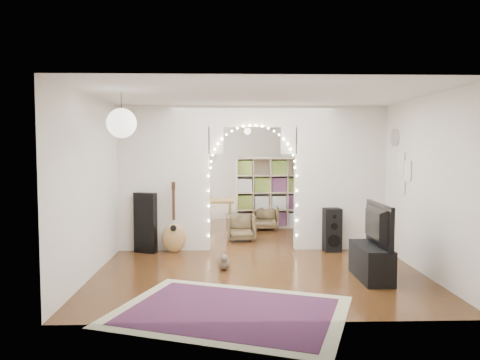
{
  "coord_description": "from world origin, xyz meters",
  "views": [
    {
      "loc": [
        -0.5,
        -8.75,
        1.93
      ],
      "look_at": [
        -0.22,
        0.3,
        1.29
      ],
      "focal_mm": 35.0,
      "sensor_mm": 36.0,
      "label": 1
    }
  ],
  "objects_px": {
    "floor_speaker": "(332,230)",
    "dining_chair_right": "(241,228)",
    "dining_table": "(207,203)",
    "dining_chair_left": "(265,217)",
    "media_console": "(371,262)",
    "bookcase": "(270,192)",
    "acoustic_guitar": "(174,226)"
  },
  "relations": [
    {
      "from": "dining_chair_left",
      "to": "bookcase",
      "type": "bearing_deg",
      "value": 69.93
    },
    {
      "from": "floor_speaker",
      "to": "acoustic_guitar",
      "type": "bearing_deg",
      "value": 176.94
    },
    {
      "from": "dining_table",
      "to": "media_console",
      "type": "bearing_deg",
      "value": -55.91
    },
    {
      "from": "bookcase",
      "to": "dining_table",
      "type": "relative_size",
      "value": 1.4
    },
    {
      "from": "floor_speaker",
      "to": "media_console",
      "type": "distance_m",
      "value": 1.85
    },
    {
      "from": "acoustic_guitar",
      "to": "floor_speaker",
      "type": "bearing_deg",
      "value": -1.78
    },
    {
      "from": "floor_speaker",
      "to": "dining_table",
      "type": "xyz_separation_m",
      "value": [
        -2.39,
        1.97,
        0.28
      ]
    },
    {
      "from": "acoustic_guitar",
      "to": "dining_chair_right",
      "type": "distance_m",
      "value": 1.66
    },
    {
      "from": "floor_speaker",
      "to": "dining_chair_right",
      "type": "distance_m",
      "value": 1.97
    },
    {
      "from": "acoustic_guitar",
      "to": "floor_speaker",
      "type": "relative_size",
      "value": 1.37
    },
    {
      "from": "dining_table",
      "to": "dining_chair_right",
      "type": "distance_m",
      "value": 1.24
    },
    {
      "from": "acoustic_guitar",
      "to": "dining_chair_right",
      "type": "xyz_separation_m",
      "value": [
        1.26,
        1.06,
        -0.21
      ]
    },
    {
      "from": "acoustic_guitar",
      "to": "bookcase",
      "type": "bearing_deg",
      "value": 51.39
    },
    {
      "from": "floor_speaker",
      "to": "bookcase",
      "type": "distance_m",
      "value": 2.88
    },
    {
      "from": "acoustic_guitar",
      "to": "floor_speaker",
      "type": "xyz_separation_m",
      "value": [
        2.92,
        -0.0,
        -0.08
      ]
    },
    {
      "from": "bookcase",
      "to": "floor_speaker",
      "type": "bearing_deg",
      "value": -65.53
    },
    {
      "from": "bookcase",
      "to": "dining_chair_left",
      "type": "bearing_deg",
      "value": -106.39
    },
    {
      "from": "acoustic_guitar",
      "to": "dining_chair_right",
      "type": "height_order",
      "value": "acoustic_guitar"
    },
    {
      "from": "acoustic_guitar",
      "to": "bookcase",
      "type": "relative_size",
      "value": 0.65
    },
    {
      "from": "floor_speaker",
      "to": "dining_chair_right",
      "type": "xyz_separation_m",
      "value": [
        -1.66,
        1.07,
        -0.13
      ]
    },
    {
      "from": "floor_speaker",
      "to": "dining_chair_left",
      "type": "bearing_deg",
      "value": 110.88
    },
    {
      "from": "floor_speaker",
      "to": "dining_chair_left",
      "type": "xyz_separation_m",
      "value": [
        -1.04,
        2.35,
        -0.12
      ]
    },
    {
      "from": "dining_chair_left",
      "to": "dining_chair_right",
      "type": "height_order",
      "value": "dining_chair_left"
    },
    {
      "from": "acoustic_guitar",
      "to": "floor_speaker",
      "type": "height_order",
      "value": "acoustic_guitar"
    },
    {
      "from": "floor_speaker",
      "to": "bookcase",
      "type": "relative_size",
      "value": 0.47
    },
    {
      "from": "dining_chair_right",
      "to": "floor_speaker",
      "type": "bearing_deg",
      "value": -36.55
    },
    {
      "from": "media_console",
      "to": "bookcase",
      "type": "distance_m",
      "value": 4.7
    },
    {
      "from": "acoustic_guitar",
      "to": "bookcase",
      "type": "xyz_separation_m",
      "value": [
        2.02,
        2.69,
        0.36
      ]
    },
    {
      "from": "bookcase",
      "to": "dining_chair_right",
      "type": "distance_m",
      "value": 1.89
    },
    {
      "from": "bookcase",
      "to": "dining_table",
      "type": "distance_m",
      "value": 1.66
    },
    {
      "from": "dining_chair_right",
      "to": "bookcase",
      "type": "bearing_deg",
      "value": 61.27
    },
    {
      "from": "floor_speaker",
      "to": "dining_chair_left",
      "type": "distance_m",
      "value": 2.57
    }
  ]
}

